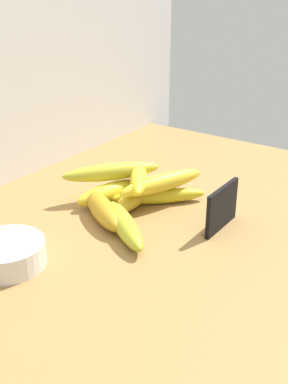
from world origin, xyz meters
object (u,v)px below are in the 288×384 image
banana_1 (124,225)px  banana_2 (112,192)px  banana_7 (112,172)px  banana_6 (162,182)px  banana_4 (103,210)px  banana_0 (139,195)px  fruit_bowl (7,254)px  chalkboard_sign (222,209)px  banana_5 (139,178)px  banana_3 (159,196)px

banana_1 → banana_2: banana_2 is taller
banana_7 → banana_6: bearing=-72.8°
banana_4 → banana_0: bearing=-6.2°
banana_0 → banana_6: 5.81cm
banana_4 → banana_6: size_ratio=0.85×
fruit_bowl → banana_6: 34.42cm
banana_0 → banana_4: size_ratio=1.13×
chalkboard_sign → banana_0: size_ratio=0.58×
fruit_bowl → banana_2: bearing=2.3°
banana_2 → banana_4: (-7.54, -3.94, 0.06)cm
banana_2 → banana_5: (2.81, -4.94, 3.41)cm
banana_0 → banana_2: banana_2 is taller
banana_2 → banana_6: size_ratio=0.82×
banana_0 → banana_3: 4.19cm
banana_3 → banana_7: (-3.53, 9.50, 4.38)cm
fruit_bowl → banana_2: size_ratio=0.77×
fruit_bowl → banana_7: banana_7 is taller
banana_5 → banana_3: bearing=-59.1°
fruit_bowl → banana_7: bearing=4.0°
banana_2 → banana_7: 4.27cm
banana_0 → banana_5: bearing=29.5°
banana_1 → banana_3: size_ratio=0.96×
banana_5 → banana_7: 6.11cm
chalkboard_sign → banana_3: size_ratio=0.57×
banana_6 → banana_7: 11.02cm
chalkboard_sign → banana_5: bearing=90.0°
banana_4 → banana_6: 13.72cm
chalkboard_sign → banana_1: (-12.35, 13.25, -1.92)cm
banana_3 → banana_6: 3.56cm
fruit_bowl → banana_1: 21.24cm
chalkboard_sign → banana_1: chalkboard_sign is taller
banana_4 → banana_7: banana_7 is taller
banana_0 → banana_1: size_ratio=1.01×
chalkboard_sign → banana_3: 15.59cm
fruit_bowl → banana_4: banana_4 is taller
fruit_bowl → banana_4: (21.05, -2.81, 0.08)cm
banana_5 → fruit_bowl: bearing=173.1°
banana_3 → banana_5: bearing=120.9°
banana_0 → banana_3: bearing=-56.3°
banana_4 → banana_5: size_ratio=1.06×
banana_0 → banana_3: (2.32, -3.48, -0.29)cm
banana_0 → banana_1: 13.36cm
banana_6 → banana_0: bearing=114.5°
banana_6 → banana_7: size_ratio=0.96×
banana_1 → chalkboard_sign: bearing=-47.0°
banana_7 → banana_3: bearing=-69.6°
banana_3 → banana_7: 11.05cm
fruit_bowl → banana_5: banana_5 is taller
banana_5 → banana_6: (1.86, -4.56, -0.48)cm
banana_3 → banana_6: banana_6 is taller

